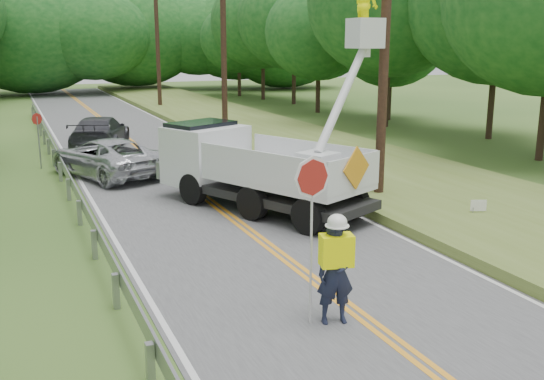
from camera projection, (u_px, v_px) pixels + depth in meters
name	position (u px, v px, depth m)	size (l,w,h in m)	color
ground	(420.00, 362.00, 9.86)	(140.00, 140.00, 0.00)	#345622
road	(185.00, 182.00, 22.36)	(7.20, 96.00, 0.03)	#4A4B4D
guardrail	(65.00, 172.00, 21.50)	(0.18, 48.00, 0.77)	gray
utility_poles	(278.00, 34.00, 25.73)	(1.60, 43.30, 10.00)	black
tall_grass_verge	(355.00, 164.00, 25.05)	(7.00, 96.00, 0.30)	#566C27
treeline_right	(385.00, 17.00, 36.89)	(11.79, 52.50, 11.41)	#332319
treeline_horizon	(70.00, 35.00, 58.86)	(57.41, 14.24, 10.85)	#114718
flagger	(335.00, 265.00, 10.98)	(1.19, 0.59, 3.07)	#191E33
bucket_truck	(248.00, 156.00, 19.06)	(6.06, 7.28, 6.82)	black
suv_silver	(106.00, 157.00, 23.18)	(2.40, 5.21, 1.45)	silver
suv_darkgrey	(100.00, 132.00, 29.15)	(2.15, 5.28, 1.53)	#3B3C43
stop_sign_permanent	(38.00, 133.00, 24.44)	(0.41, 0.28, 2.24)	gray
yard_sign	(478.00, 206.00, 17.35)	(0.43, 0.19, 0.65)	white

